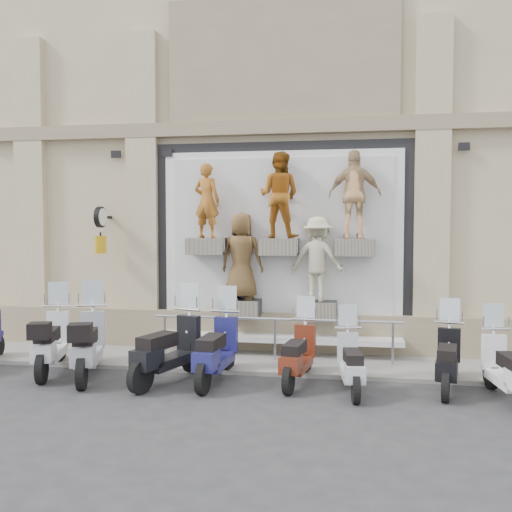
% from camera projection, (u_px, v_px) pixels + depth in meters
% --- Properties ---
extents(ground, '(90.00, 90.00, 0.00)m').
position_uv_depth(ground, '(258.00, 392.00, 9.46)').
color(ground, '#2E2E31').
rests_on(ground, ground).
extents(sidewalk, '(16.00, 2.20, 0.08)m').
position_uv_depth(sidewalk, '(276.00, 360.00, 11.52)').
color(sidewalk, gray).
rests_on(sidewalk, ground).
extents(building, '(14.00, 8.60, 12.00)m').
position_uv_depth(building, '(300.00, 110.00, 16.02)').
color(building, '#C6B490').
rests_on(building, ground).
extents(shop_vitrine, '(5.60, 0.86, 4.30)m').
position_uv_depth(shop_vitrine, '(285.00, 241.00, 12.00)').
color(shop_vitrine, black).
rests_on(shop_vitrine, ground).
extents(guard_rail, '(5.06, 0.10, 0.93)m').
position_uv_depth(guard_rail, '(275.00, 341.00, 11.40)').
color(guard_rail, '#9EA0A5').
rests_on(guard_rail, ground).
extents(clock_sign_bracket, '(0.10, 0.80, 1.02)m').
position_uv_depth(clock_sign_bracket, '(101.00, 224.00, 12.39)').
color(clock_sign_bracket, black).
rests_on(clock_sign_bracket, ground).
extents(scooter_b, '(1.15, 2.12, 1.65)m').
position_uv_depth(scooter_b, '(51.00, 329.00, 10.66)').
color(scooter_b, silver).
rests_on(scooter_b, ground).
extents(scooter_c, '(1.25, 2.21, 1.73)m').
position_uv_depth(scooter_c, '(88.00, 331.00, 10.32)').
color(scooter_c, '#999CA6').
rests_on(scooter_c, ground).
extents(scooter_d, '(1.23, 2.18, 1.70)m').
position_uv_depth(scooter_d, '(168.00, 335.00, 10.02)').
color(scooter_d, black).
rests_on(scooter_d, ground).
extents(scooter_e, '(0.71, 2.06, 1.65)m').
position_uv_depth(scooter_e, '(216.00, 336.00, 10.01)').
color(scooter_e, navy).
rests_on(scooter_e, ground).
extents(scooter_f, '(0.77, 1.87, 1.47)m').
position_uv_depth(scooter_f, '(298.00, 342.00, 9.91)').
color(scooter_f, '#571D0F').
rests_on(scooter_f, ground).
extents(scooter_g, '(0.70, 1.76, 1.39)m').
position_uv_depth(scooter_g, '(351.00, 351.00, 9.44)').
color(scooter_g, '#B1B4B8').
rests_on(scooter_g, ground).
extents(scooter_h, '(0.87, 1.90, 1.49)m').
position_uv_depth(scooter_h, '(448.00, 347.00, 9.52)').
color(scooter_h, black).
rests_on(scooter_h, ground).
extents(scooter_i, '(0.74, 1.86, 1.47)m').
position_uv_depth(scooter_i, '(507.00, 355.00, 8.97)').
color(scooter_i, white).
rests_on(scooter_i, ground).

